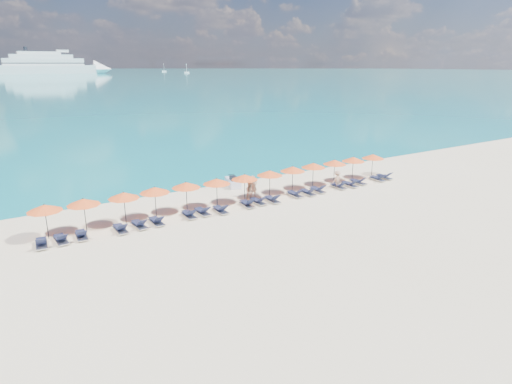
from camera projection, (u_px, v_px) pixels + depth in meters
ground at (279, 219)px, 29.89m from camera, size 1400.00×1400.00×0.00m
cruise_ship at (57, 66)px, 462.35m from camera, size 118.05×19.79×32.83m
sailboat_near at (187, 72)px, 504.84m from camera, size 5.91×1.97×10.84m
sailboat_far at (164, 71)px, 588.13m from camera, size 6.12×2.04×11.23m
jetski at (233, 182)px, 37.83m from camera, size 1.59×2.67×0.89m
beachgoer_a at (254, 186)px, 34.64m from camera, size 0.66×0.45×1.77m
beachgoer_b at (250, 192)px, 33.31m from camera, size 0.89×0.70×1.60m
beachgoer_c at (337, 179)px, 37.07m from camera, size 1.02×0.49×1.56m
umbrella_0 at (44, 208)px, 25.92m from camera, size 2.10×2.10×2.28m
umbrella_1 at (83, 202)px, 27.07m from camera, size 2.10×2.10×2.28m
umbrella_2 at (124, 195)px, 28.39m from camera, size 2.10×2.10×2.28m
umbrella_3 at (155, 190)px, 29.61m from camera, size 2.10×2.10×2.28m
umbrella_4 at (186, 185)px, 30.83m from camera, size 2.10×2.10×2.28m
umbrella_5 at (217, 181)px, 31.80m from camera, size 2.10×2.10×2.28m
umbrella_6 at (245, 177)px, 33.00m from camera, size 2.10×2.10×2.28m
umbrella_7 at (270, 173)px, 34.24m from camera, size 2.10×2.10×2.28m
umbrella_8 at (293, 169)px, 35.56m from camera, size 2.10×2.10×2.28m
umbrella_9 at (313, 165)px, 36.83m from camera, size 2.10×2.10×2.28m
umbrella_10 at (335, 162)px, 38.01m from camera, size 2.10×2.10×2.28m
umbrella_11 at (353, 159)px, 39.17m from camera, size 2.10×2.10×2.28m
umbrella_12 at (373, 156)px, 40.36m from camera, size 2.10×2.10×2.28m
lounger_0 at (41, 243)px, 25.27m from camera, size 0.76×1.75×0.66m
lounger_1 at (61, 239)px, 25.86m from camera, size 0.73×1.74×0.66m
lounger_2 at (81, 235)px, 26.49m from camera, size 0.71×1.73×0.66m
lounger_3 at (121, 228)px, 27.50m from camera, size 0.65×1.71×0.66m
lounger_4 at (139, 224)px, 28.22m from camera, size 0.78×1.75×0.66m
lounger_5 at (157, 221)px, 28.82m from camera, size 0.66×1.72×0.66m
lounger_6 at (189, 214)px, 30.10m from camera, size 0.66×1.71×0.66m
lounger_7 at (203, 211)px, 30.68m from camera, size 0.72×1.73×0.66m
lounger_8 at (220, 210)px, 31.08m from camera, size 0.65×1.71×0.66m
lounger_9 at (247, 204)px, 32.38m from camera, size 0.76×1.75×0.66m
lounger_10 at (258, 201)px, 33.01m from camera, size 0.71×1.73×0.66m
lounger_11 at (272, 199)px, 33.46m from camera, size 0.72×1.73×0.66m
lounger_12 at (295, 194)px, 34.82m from camera, size 0.62×1.70×0.66m
lounger_13 at (308, 192)px, 35.30m from camera, size 0.70×1.73×0.66m
lounger_14 at (318, 190)px, 36.04m from camera, size 0.67×1.72×0.66m
lounger_15 at (338, 186)px, 37.15m from camera, size 0.66×1.71×0.66m
lounger_16 at (350, 184)px, 37.68m from camera, size 0.62×1.70×0.66m
lounger_17 at (358, 182)px, 38.48m from camera, size 0.79×1.75×0.66m
lounger_18 at (377, 178)px, 39.61m from camera, size 0.68×1.72×0.66m
lounger_19 at (384, 176)px, 40.21m from camera, size 0.63×1.70×0.66m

